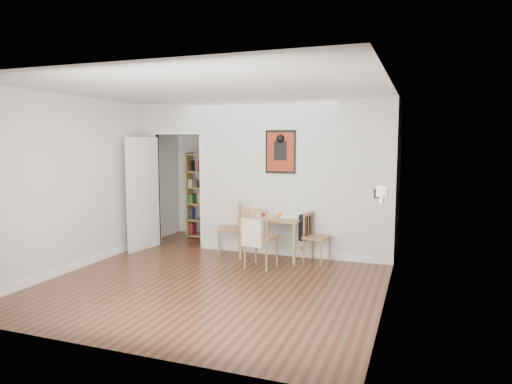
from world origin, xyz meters
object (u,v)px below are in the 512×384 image
at_px(dining_table, 272,222).
at_px(ceramic_jar_b, 385,193).
at_px(chair_front, 261,237).
at_px(orange_fruit, 279,215).
at_px(chair_left, 229,229).
at_px(chair_right, 316,237).
at_px(ceramic_jar_a, 377,194).
at_px(bookshelf, 205,196).
at_px(mantel_lamp, 382,192).
at_px(red_glass, 263,214).
at_px(notebook, 289,217).
at_px(fireplace, 383,240).

relative_size(dining_table, ceramic_jar_b, 9.81).
relative_size(chair_front, orange_fruit, 11.44).
xyz_separation_m(chair_left, chair_right, (1.49, 0.01, -0.03)).
xyz_separation_m(orange_fruit, ceramic_jar_b, (1.70, -0.57, 0.48)).
bearing_deg(orange_fruit, chair_front, -98.57).
relative_size(orange_fruit, ceramic_jar_a, 0.68).
xyz_separation_m(chair_right, bookshelf, (-2.49, 1.08, 0.43)).
height_order(chair_left, orange_fruit, chair_left).
relative_size(chair_left, ceramic_jar_a, 7.36).
height_order(mantel_lamp, ceramic_jar_a, mantel_lamp).
relative_size(chair_front, ceramic_jar_b, 9.17).
bearing_deg(red_glass, notebook, 19.25).
xyz_separation_m(dining_table, ceramic_jar_b, (1.81, -0.54, 0.61)).
distance_m(chair_right, ceramic_jar_b, 1.44).
bearing_deg(dining_table, red_glass, -162.95).
distance_m(fireplace, mantel_lamp, 0.75).
distance_m(dining_table, chair_front, 0.62).
bearing_deg(bookshelf, notebook, -25.60).
bearing_deg(red_glass, dining_table, 17.05).
relative_size(bookshelf, red_glass, 19.33).
height_order(dining_table, fireplace, fireplace).
bearing_deg(chair_front, dining_table, 91.42).
bearing_deg(red_glass, chair_left, 178.07).
height_order(orange_fruit, mantel_lamp, mantel_lamp).
distance_m(chair_right, notebook, 0.56).
bearing_deg(chair_front, chair_right, 39.67).
xyz_separation_m(chair_front, mantel_lamp, (1.80, -0.56, 0.81)).
bearing_deg(fireplace, chair_right, 142.46).
bearing_deg(chair_left, red_glass, -1.93).
distance_m(red_glass, ceramic_jar_a, 2.06).
height_order(chair_front, orange_fruit, chair_front).
bearing_deg(ceramic_jar_b, fireplace, -88.16).
distance_m(chair_left, ceramic_jar_b, 2.73).
bearing_deg(chair_front, red_glass, 106.06).
bearing_deg(chair_left, mantel_lamp, -23.99).
bearing_deg(fireplace, orange_fruit, 152.59).
relative_size(red_glass, ceramic_jar_b, 0.86).
height_order(dining_table, red_glass, red_glass).
bearing_deg(mantel_lamp, notebook, 140.86).
xyz_separation_m(chair_left, fireplace, (2.58, -0.83, 0.17)).
height_order(chair_front, notebook, chair_front).
relative_size(mantel_lamp, ceramic_jar_a, 1.74).
distance_m(orange_fruit, ceramic_jar_b, 1.86).
relative_size(chair_left, chair_front, 0.94).
xyz_separation_m(fireplace, ceramic_jar_b, (-0.01, 0.31, 0.60)).
xyz_separation_m(chair_left, chair_front, (0.77, -0.59, 0.03)).
height_order(notebook, ceramic_jar_a, ceramic_jar_a).
bearing_deg(chair_front, mantel_lamp, -17.23).
relative_size(fireplace, ceramic_jar_a, 10.33).
bearing_deg(chair_right, chair_front, -140.33).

